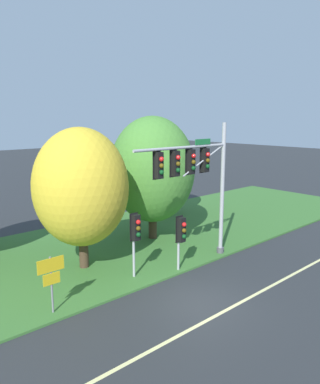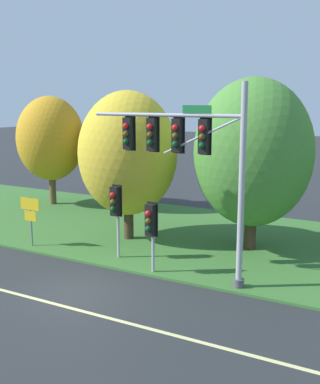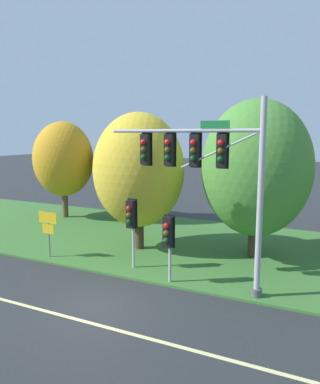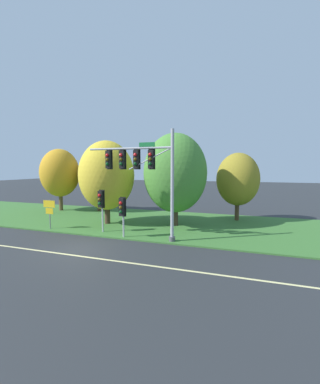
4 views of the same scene
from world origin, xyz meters
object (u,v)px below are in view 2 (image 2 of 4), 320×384
traffic_signal_mast (189,153)px  route_sign_post (30,213)px  tree_mid_verge (253,153)px  tree_left_of_mast (116,148)px  pedestrian_signal_near_kerb (116,206)px  pedestrian_signal_further_along (151,224)px  tree_nearest_road (51,139)px  tree_behind_signpost (128,154)px

traffic_signal_mast → route_sign_post: (-8.02, 0.13, -3.18)m
tree_mid_verge → traffic_signal_mast: bearing=-101.4°
route_sign_post → tree_mid_verge: tree_mid_verge is taller
traffic_signal_mast → tree_left_of_mast: traffic_signal_mast is taller
tree_left_of_mast → pedestrian_signal_near_kerb: bearing=-56.4°
traffic_signal_mast → route_sign_post: size_ratio=3.16×
route_sign_post → pedestrian_signal_further_along: bearing=-3.8°
pedestrian_signal_near_kerb → tree_nearest_road: 12.14m
pedestrian_signal_near_kerb → tree_left_of_mast: bearing=123.6°
route_sign_post → tree_nearest_road: tree_nearest_road is taller
traffic_signal_mast → tree_mid_verge: (0.92, 4.56, -0.40)m
route_sign_post → tree_left_of_mast: tree_left_of_mast is taller
route_sign_post → tree_mid_verge: bearing=26.4°
tree_behind_signpost → pedestrian_signal_near_kerb: bearing=-67.4°
traffic_signal_mast → tree_left_of_mast: 12.55m
tree_left_of_mast → tree_mid_verge: bearing=-22.4°
pedestrian_signal_further_along → route_sign_post: 6.62m
pedestrian_signal_further_along → tree_behind_signpost: 5.36m
tree_nearest_road → tree_behind_signpost: size_ratio=0.97×
pedestrian_signal_near_kerb → tree_mid_verge: bearing=41.9°
tree_nearest_road → tree_mid_verge: size_ratio=0.90×
tree_left_of_mast → tree_behind_signpost: 6.85m
traffic_signal_mast → tree_mid_verge: tree_mid_verge is taller
pedestrian_signal_near_kerb → tree_left_of_mast: tree_left_of_mast is taller
pedestrian_signal_near_kerb → pedestrian_signal_further_along: size_ratio=1.13×
tree_left_of_mast → tree_mid_verge: (9.93, -4.10, 0.64)m
route_sign_post → tree_nearest_road: 9.50m
traffic_signal_mast → tree_nearest_road: size_ratio=1.05×
route_sign_post → pedestrian_signal_near_kerb: bearing=5.0°
traffic_signal_mast → tree_behind_signpost: traffic_signal_mast is taller
traffic_signal_mast → tree_nearest_road: (-13.28, 7.59, -0.54)m
pedestrian_signal_near_kerb → route_sign_post: bearing=-175.0°
pedestrian_signal_near_kerb → route_sign_post: 4.50m
pedestrian_signal_further_along → tree_behind_signpost: bearing=132.6°
traffic_signal_mast → pedestrian_signal_further_along: size_ratio=2.59×
pedestrian_signal_near_kerb → route_sign_post: (-4.43, -0.39, -0.73)m
tree_behind_signpost → traffic_signal_mast: bearing=-34.9°
tree_left_of_mast → route_sign_post: bearing=-83.3°
pedestrian_signal_near_kerb → tree_behind_signpost: tree_behind_signpost is taller
traffic_signal_mast → tree_nearest_road: traffic_signal_mast is taller
pedestrian_signal_near_kerb → tree_nearest_road: bearing=143.9°
traffic_signal_mast → route_sign_post: traffic_signal_mast is taller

